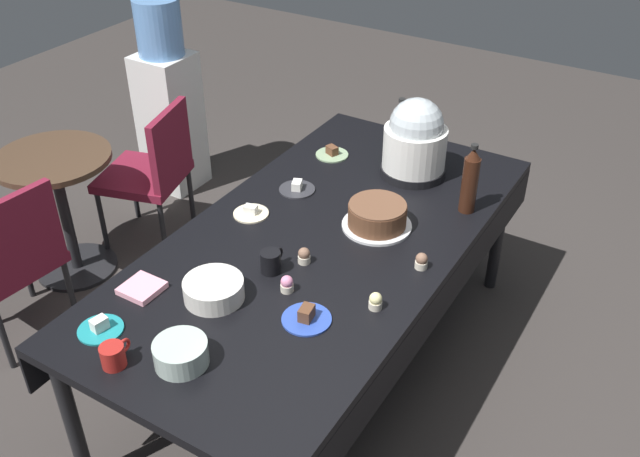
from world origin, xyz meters
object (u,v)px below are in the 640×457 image
potluck_table (320,250)px  dessert_plate_sage (332,153)px  slow_cooker (415,141)px  soda_bottle_lime_soda (400,126)px  glass_salad_bowl (181,353)px  dessert_plate_charcoal (297,188)px  dessert_plate_teal (100,328)px  cupcake_mint (304,256)px  frosted_layer_cake (377,216)px  coffee_mug_black (271,261)px  cupcake_rose (376,301)px  dessert_plate_cream (252,212)px  round_cafe_table (60,193)px  maroon_chair_left (9,256)px  soda_bottle_cola (470,181)px  cupcake_berry (287,284)px  coffee_mug_red (114,355)px  water_cooler (168,102)px  cupcake_lemon (421,261)px  dessert_plate_cobalt (307,317)px  ceramic_snack_bowl (214,290)px  maroon_chair_right (153,168)px

potluck_table → dessert_plate_sage: bearing=26.6°
slow_cooker → soda_bottle_lime_soda: size_ratio=1.40×
glass_salad_bowl → dessert_plate_charcoal: glass_salad_bowl is taller
dessert_plate_teal → cupcake_mint: size_ratio=2.38×
frosted_layer_cake → coffee_mug_black: size_ratio=2.47×
dessert_plate_teal → cupcake_rose: bearing=-51.5°
dessert_plate_cream → round_cafe_table: size_ratio=0.22×
frosted_layer_cake → maroon_chair_left: (-0.76, 1.51, -0.31)m
coffee_mug_black → maroon_chair_left: size_ratio=0.14×
slow_cooker → soda_bottle_cola: slow_cooker is taller
dessert_plate_charcoal → frosted_layer_cake: bearing=-99.5°
cupcake_mint → soda_bottle_lime_soda: size_ratio=0.24×
dessert_plate_teal → cupcake_rose: 0.98m
cupcake_berry → soda_bottle_lime_soda: (1.25, 0.15, 0.09)m
coffee_mug_red → dessert_plate_charcoal: bearing=4.3°
water_cooler → slow_cooker: bearing=-99.1°
dessert_plate_teal → water_cooler: 2.32m
cupcake_lemon → cupcake_mint: (-0.21, 0.41, 0.00)m
dessert_plate_teal → frosted_layer_cake: bearing=-25.8°
slow_cooker → coffee_mug_black: bearing=171.6°
glass_salad_bowl → maroon_chair_left: (0.30, 1.34, -0.30)m
dessert_plate_teal → cupcake_lemon: 1.22m
dessert_plate_cobalt → cupcake_lemon: 0.54m
dessert_plate_sage → coffee_mug_black: (-0.94, -0.28, 0.03)m
dessert_plate_cream → water_cooler: 1.69m
cupcake_rose → cupcake_berry: bearing=104.5°
soda_bottle_lime_soda → maroon_chair_left: size_ratio=0.32×
soda_bottle_cola → coffee_mug_black: soda_bottle_cola is taller
dessert_plate_sage → soda_bottle_cola: 0.79m
dessert_plate_cobalt → coffee_mug_red: coffee_mug_red is taller
frosted_layer_cake → dessert_plate_charcoal: bearing=80.5°
cupcake_berry → slow_cooker: bearing=-1.3°
dessert_plate_sage → cupcake_rose: cupcake_rose is taller
round_cafe_table → dessert_plate_teal: bearing=-124.4°
ceramic_snack_bowl → dessert_plate_cream: ceramic_snack_bowl is taller
dessert_plate_sage → frosted_layer_cake: bearing=-132.8°
dessert_plate_teal → cupcake_rose: size_ratio=2.38×
soda_bottle_lime_soda → ceramic_snack_bowl: bearing=177.5°
glass_salad_bowl → coffee_mug_black: bearing=3.1°
potluck_table → dessert_plate_charcoal: (0.28, 0.29, 0.07)m
dessert_plate_cobalt → cupcake_berry: bearing=56.0°
soda_bottle_lime_soda → potluck_table: bearing=-175.4°
maroon_chair_right → water_cooler: (0.56, 0.37, 0.10)m
round_cafe_table → soda_bottle_cola: bearing=-74.1°
potluck_table → coffee_mug_black: size_ratio=18.18×
dessert_plate_cream → round_cafe_table: (-0.05, 1.22, -0.26)m
dessert_plate_sage → coffee_mug_black: coffee_mug_black is taller
ceramic_snack_bowl → dessert_plate_cream: size_ratio=1.45×
cupcake_lemon → maroon_chair_right: bearing=77.9°
cupcake_mint → water_cooler: water_cooler is taller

